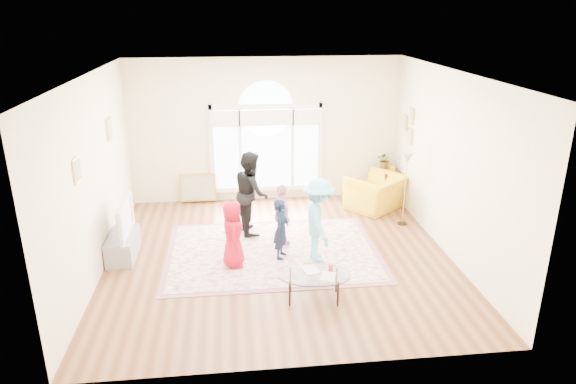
{
  "coord_description": "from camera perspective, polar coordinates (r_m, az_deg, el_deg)",
  "views": [
    {
      "loc": [
        -0.77,
        -8.17,
        4.18
      ],
      "look_at": [
        0.19,
        0.3,
        1.11
      ],
      "focal_mm": 32.0,
      "sensor_mm": 36.0,
      "label": 1
    }
  ],
  "objects": [
    {
      "name": "child_navy",
      "position": [
        8.92,
        -0.76,
        -4.11
      ],
      "size": [
        0.37,
        0.46,
        1.08
      ],
      "primitive_type": "imported",
      "rotation": [
        0.0,
        0.0,
        1.24
      ],
      "color": "#111B31",
      "rests_on": "area_rug"
    },
    {
      "name": "ground",
      "position": [
        9.21,
        -0.96,
        -7.16
      ],
      "size": [
        6.0,
        6.0,
        0.0
      ],
      "primitive_type": "plane",
      "color": "#573019",
      "rests_on": "ground"
    },
    {
      "name": "child_black",
      "position": [
        9.88,
        -4.11,
        -0.06
      ],
      "size": [
        0.7,
        0.85,
        1.62
      ],
      "primitive_type": "imported",
      "rotation": [
        0.0,
        0.0,
        1.68
      ],
      "color": "black",
      "rests_on": "area_rug"
    },
    {
      "name": "plant_pedestal",
      "position": [
        12.09,
        10.59,
        1.01
      ],
      "size": [
        0.2,
        0.2,
        0.7
      ],
      "primitive_type": "cylinder",
      "color": "white",
      "rests_on": "ground"
    },
    {
      "name": "child_pink",
      "position": [
        9.41,
        -0.69,
        -2.54
      ],
      "size": [
        0.45,
        0.73,
        1.16
      ],
      "primitive_type": "imported",
      "rotation": [
        0.0,
        0.0,
        1.84
      ],
      "color": "#DE9DA7",
      "rests_on": "area_rug"
    },
    {
      "name": "leaning_picture",
      "position": [
        11.86,
        -9.84,
        -1.11
      ],
      "size": [
        0.8,
        0.14,
        0.62
      ],
      "primitive_type": "cube",
      "rotation": [
        -0.14,
        0.0,
        0.0
      ],
      "color": "tan",
      "rests_on": "ground"
    },
    {
      "name": "coffee_table",
      "position": [
        7.79,
        2.89,
        -9.21
      ],
      "size": [
        1.21,
        0.87,
        0.54
      ],
      "rotation": [
        0.0,
        0.0,
        -0.14
      ],
      "color": "silver",
      "rests_on": "ground"
    },
    {
      "name": "floor_lamp",
      "position": [
        10.36,
        13.08,
        3.06
      ],
      "size": [
        0.28,
        0.28,
        1.51
      ],
      "color": "black",
      "rests_on": "ground"
    },
    {
      "name": "room_shell",
      "position": [
        11.34,
        -2.34,
        6.49
      ],
      "size": [
        6.0,
        6.0,
        6.0
      ],
      "color": "beige",
      "rests_on": "ground"
    },
    {
      "name": "tv_console",
      "position": [
        9.56,
        -17.86,
        -5.73
      ],
      "size": [
        0.45,
        1.0,
        0.42
      ],
      "primitive_type": "cube",
      "color": "gray",
      "rests_on": "ground"
    },
    {
      "name": "potted_plant",
      "position": [
        11.92,
        10.76,
        3.54
      ],
      "size": [
        0.42,
        0.37,
        0.41
      ],
      "primitive_type": "imported",
      "rotation": [
        0.0,
        0.0,
        -0.15
      ],
      "color": "#33722D",
      "rests_on": "plant_pedestal"
    },
    {
      "name": "side_cabinet",
      "position": [
        11.94,
        11.22,
        0.72
      ],
      "size": [
        0.4,
        0.5,
        0.7
      ],
      "primitive_type": "cube",
      "color": "black",
      "rests_on": "ground"
    },
    {
      "name": "television",
      "position": [
        9.36,
        -18.15,
        -2.85
      ],
      "size": [
        0.17,
        1.07,
        0.62
      ],
      "color": "black",
      "rests_on": "tv_console"
    },
    {
      "name": "armchair",
      "position": [
        11.35,
        9.75,
        -0.06
      ],
      "size": [
        1.52,
        1.51,
        0.75
      ],
      "primitive_type": "imported",
      "rotation": [
        0.0,
        0.0,
        3.84
      ],
      "color": "gold",
      "rests_on": "ground"
    },
    {
      "name": "rug_border",
      "position": [
        9.36,
        -1.72,
        -6.66
      ],
      "size": [
        3.8,
        2.8,
        0.01
      ],
      "primitive_type": "cube",
      "color": "#8F5561",
      "rests_on": "ground"
    },
    {
      "name": "child_red",
      "position": [
        8.68,
        -6.14,
        -4.66
      ],
      "size": [
        0.39,
        0.58,
        1.16
      ],
      "primitive_type": "imported",
      "rotation": [
        0.0,
        0.0,
        1.6
      ],
      "color": "red",
      "rests_on": "area_rug"
    },
    {
      "name": "area_rug",
      "position": [
        9.36,
        -1.72,
        -6.64
      ],
      "size": [
        3.6,
        2.6,
        0.02
      ],
      "primitive_type": "cube",
      "color": "beige",
      "rests_on": "ground"
    },
    {
      "name": "child_blue",
      "position": [
        8.78,
        3.43,
        -3.14
      ],
      "size": [
        0.6,
        0.98,
        1.48
      ],
      "primitive_type": "imported",
      "rotation": [
        0.0,
        0.0,
        1.62
      ],
      "color": "#6AC8EE",
      "rests_on": "area_rug"
    }
  ]
}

